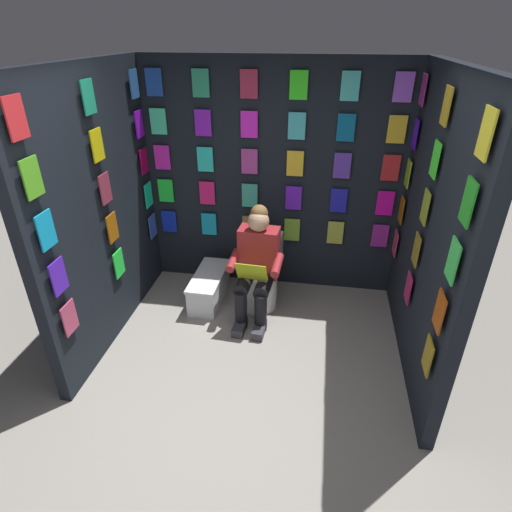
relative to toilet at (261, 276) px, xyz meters
name	(u,v)px	position (x,y,z in m)	size (l,w,h in m)	color
ground_plane	(235,424)	(-0.05, 1.65, -0.33)	(30.00, 30.00, 0.00)	gray
display_wall_back	(273,180)	(-0.05, -0.50, 0.91)	(2.83, 0.14, 2.47)	black
display_wall_left	(431,233)	(-1.46, 0.60, 0.91)	(0.14, 2.10, 2.47)	black
display_wall_right	(101,211)	(1.36, 0.60, 0.91)	(0.14, 2.10, 2.47)	black
toilet	(261,276)	(0.00, 0.00, 0.00)	(0.41, 0.56, 0.77)	white
person_reading	(256,265)	(0.01, 0.23, 0.27)	(0.54, 0.70, 1.19)	maroon
comic_longbox_near	(209,287)	(0.57, 0.05, -0.16)	(0.32, 0.75, 0.33)	silver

